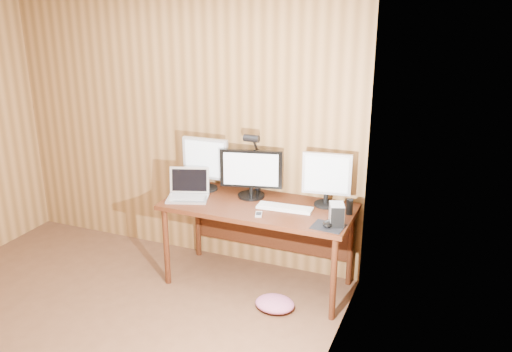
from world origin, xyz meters
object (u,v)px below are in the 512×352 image
Objects in this scene: monitor_center at (251,173)px; hard_drive at (337,215)px; speaker at (350,207)px; laptop at (189,190)px; desk_lamp at (254,154)px; monitor_right at (327,178)px; mouse at (328,224)px; phone at (259,214)px; desk at (261,215)px; monitor_left at (206,162)px; keyboard at (285,208)px.

monitor_center reaches higher than hard_drive.
laptop is at bearing -173.66° from speaker.
desk_lamp is (-0.00, 0.08, 0.15)m from monitor_center.
monitor_center is 0.66m from monitor_right.
mouse is at bearing -10.97° from desk_lamp.
phone is (0.21, -0.35, -0.21)m from monitor_center.
laptop is 0.65m from desk_lamp.
desk_lamp is (-0.13, 0.15, 0.48)m from desk.
desk_lamp is at bearing 168.48° from monitor_right.
monitor_center reaches higher than desk.
desk_lamp is (-0.21, 0.43, 0.36)m from phone.
laptop is at bearing -175.84° from monitor_right.
laptop is 2.29× the size of hard_drive.
monitor_left is 4.14× the size of phone.
keyboard is 0.47m from mouse.
monitor_center is 1.17× the size of monitor_right.
keyboard is (0.24, -0.08, 0.13)m from desk.
hard_drive is (0.18, -0.35, -0.16)m from monitor_right.
hard_drive is at bearing -22.81° from laptop.
monitor_right is 0.42m from keyboard.
keyboard is 3.61× the size of speaker.
monitor_center is at bearing 140.56° from hard_drive.
mouse is (0.13, -0.41, -0.22)m from monitor_right.
monitor_right is 0.98× the size of keyboard.
mouse is 0.68× the size of hard_drive.
monitor_left is at bearing -153.06° from desk_lamp.
speaker reaches higher than keyboard.
phone reaches higher than desk.
monitor_right reaches higher than desk.
laptop reaches higher than phone.
monitor_center is at bearing 154.55° from mouse.
monitor_left is 1.05× the size of monitor_right.
speaker is (0.09, 0.30, 0.04)m from mouse.
desk is 0.74m from mouse.
mouse is 1.06× the size of phone.
monitor_left is at bearing 171.17° from desk.
phone is at bearing -72.76° from desk.
keyboard is (0.36, -0.15, -0.21)m from monitor_center.
monitor_right is at bearing -0.25° from monitor_left.
laptop is (-0.62, -0.14, 0.18)m from desk.
speaker is at bearing 6.61° from keyboard.
monitor_center is at bearing 4.17° from laptop.
speaker is at bearing -12.70° from laptop.
monitor_center is 0.45m from monitor_left.
monitor_center is 0.46m from phone.
monitor_left is 1.02× the size of keyboard.
laptop reaches higher than desk.
monitor_right is at bearing -9.19° from monitor_center.
desk_lamp is at bearing 170.87° from speaker.
monitor_right is 3.95× the size of phone.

